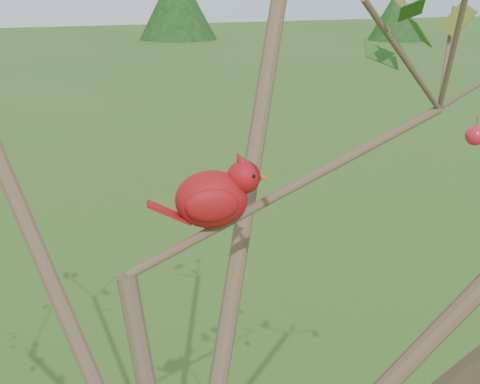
{
  "coord_description": "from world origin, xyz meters",
  "views": [
    {
      "loc": [
        -0.24,
        -0.83,
        2.42
      ],
      "look_at": [
        0.15,
        0.08,
        2.08
      ],
      "focal_mm": 45.0,
      "sensor_mm": 36.0,
      "label": 1
    }
  ],
  "objects": [
    {
      "name": "distant_trees",
      "position": [
        1.14,
        24.79,
        1.48
      ],
      "size": [
        41.69,
        9.57,
        3.46
      ],
      "color": "#483326",
      "rests_on": "ground"
    },
    {
      "name": "cardinal",
      "position": [
        0.11,
        0.09,
        2.08
      ],
      "size": [
        0.21,
        0.12,
        0.15
      ],
      "rotation": [
        0.0,
        0.0,
        -0.22
      ],
      "color": "#A5100E",
      "rests_on": "ground"
    },
    {
      "name": "crabapple_tree",
      "position": [
        0.03,
        -0.02,
        2.12
      ],
      "size": [
        2.35,
        2.05,
        2.95
      ],
      "color": "#483326",
      "rests_on": "ground"
    }
  ]
}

